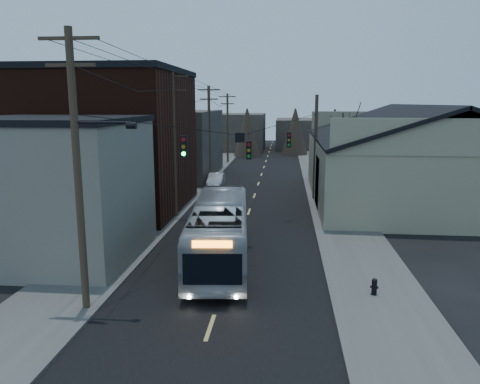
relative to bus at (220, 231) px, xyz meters
The scene contains 15 objects.
ground 9.26m from the bus, 86.01° to the right, with size 160.00×160.00×0.00m, color black.
road_surface 20.96m from the bus, 88.26° to the left, with size 9.00×110.00×0.02m, color black.
sidewalk_left 21.75m from the bus, 105.68° to the left, with size 4.00×110.00×0.12m, color #474744.
sidewalk_right 22.13m from the bus, 71.14° to the left, with size 4.00×110.00×0.12m, color #474744.
building_clapboard 8.58m from the bus, behind, with size 8.00×8.00×7.00m, color slate.
building_brick 14.77m from the bus, 130.68° to the left, with size 10.00×12.00×10.00m, color black.
building_left_far 28.38m from the bus, 108.24° to the left, with size 9.00×14.00×7.00m, color #38322D.
warehouse 20.97m from the bus, 49.37° to the left, with size 16.16×20.60×7.73m.
building_far_left 56.17m from the bus, 95.48° to the left, with size 10.00×12.00×6.00m, color #38322D.
building_far_right 61.38m from the bus, 82.85° to the left, with size 12.00×14.00×5.00m, color #38322D.
bare_tree 13.18m from the bus, 56.77° to the left, with size 0.40×0.40×7.20m, color black.
utility_lines 15.61m from the bus, 99.36° to the left, with size 11.24×45.28×10.50m.
bus is the anchor object (origin of this frame).
parked_car 21.02m from the bus, 98.90° to the left, with size 1.39×3.97×1.31m, color #9C9DA3.
fire_hydrant 7.99m from the bus, 28.76° to the right, with size 0.34×0.24×0.70m.
Camera 1 is at (2.55, -13.27, 7.92)m, focal length 35.00 mm.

